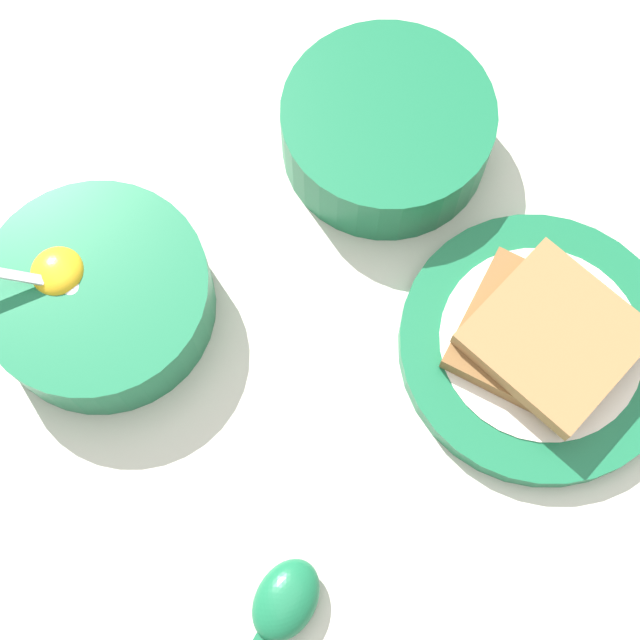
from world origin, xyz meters
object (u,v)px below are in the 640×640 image
object	(u,v)px
toast_sandwich	(545,337)
congee_bowl	(387,128)
toast_plate	(539,346)
soup_spoon	(274,622)
egg_bowl	(99,296)

from	to	relation	value
toast_sandwich	congee_bowl	world-z (taller)	congee_bowl
toast_plate	soup_spoon	size ratio (longest dim) A/B	1.33
egg_bowl	soup_spoon	size ratio (longest dim) A/B	1.06
soup_spoon	congee_bowl	xyz separation A→B (m)	(0.23, -0.29, 0.02)
egg_bowl	toast_sandwich	world-z (taller)	egg_bowl
toast_sandwich	congee_bowl	distance (m)	0.20
toast_plate	soup_spoon	world-z (taller)	soup_spoon
egg_bowl	congee_bowl	size ratio (longest dim) A/B	1.00
soup_spoon	congee_bowl	distance (m)	0.37
congee_bowl	toast_plate	bearing A→B (deg)	173.50
egg_bowl	toast_plate	bearing A→B (deg)	-134.86
congee_bowl	toast_sandwich	bearing A→B (deg)	173.04
toast_plate	toast_sandwich	size ratio (longest dim) A/B	1.53
toast_plate	congee_bowl	size ratio (longest dim) A/B	1.25
egg_bowl	toast_plate	xyz separation A→B (m)	(-0.23, -0.23, -0.02)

